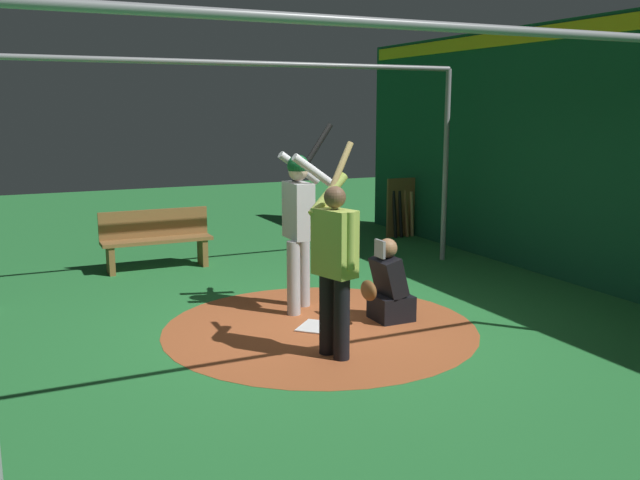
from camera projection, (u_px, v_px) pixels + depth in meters
name	position (u px, v px, depth m)	size (l,w,h in m)	color
ground_plane	(320.00, 328.00, 7.30)	(27.16, 27.16, 0.00)	#287A38
dirt_circle	(320.00, 328.00, 7.29)	(3.31, 3.31, 0.01)	#AD562D
home_plate	(320.00, 327.00, 7.29)	(0.42, 0.42, 0.01)	white
batter	(299.00, 217.00, 7.74)	(0.68, 0.49, 2.12)	#B3B3B7
catcher	(388.00, 289.00, 7.50)	(0.58, 0.40, 0.91)	black
visitor	(335.00, 259.00, 6.31)	(0.54, 0.58, 1.98)	black
back_wall	(604.00, 154.00, 8.60)	(0.22, 11.16, 3.42)	#145133
cage_frame	(320.00, 130.00, 6.90)	(6.30, 4.53, 2.88)	gray
bat_rack	(407.00, 209.00, 12.40)	(0.82, 0.18, 1.05)	olive
bench	(156.00, 239.00, 9.89)	(1.56, 0.36, 0.85)	olive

